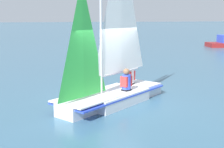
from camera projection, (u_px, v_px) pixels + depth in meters
ground_plane at (112, 103)px, 10.54m from camera, size 260.00×260.00×0.00m
sailboat_main at (112, 79)px, 10.39m from camera, size 4.26×3.83×5.83m
sailor_helm at (126, 84)px, 10.56m from camera, size 0.43×0.42×1.16m
sailor_crew at (130, 78)px, 11.54m from camera, size 0.43×0.42×1.16m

